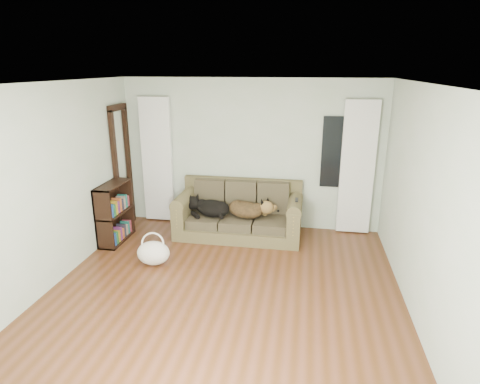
% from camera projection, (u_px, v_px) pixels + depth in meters
% --- Properties ---
extents(floor, '(5.00, 5.00, 0.00)m').
position_uv_depth(floor, '(222.00, 298.00, 5.03)').
color(floor, '#4C2912').
rests_on(floor, ground).
extents(ceiling, '(5.00, 5.00, 0.00)m').
position_uv_depth(ceiling, '(218.00, 84.00, 4.24)').
color(ceiling, white).
rests_on(ceiling, ground).
extents(wall_back, '(4.50, 0.04, 2.60)m').
position_uv_depth(wall_back, '(251.00, 155.00, 6.99)').
color(wall_back, '#A5BC9F').
rests_on(wall_back, ground).
extents(wall_left, '(0.04, 5.00, 2.60)m').
position_uv_depth(wall_left, '(44.00, 190.00, 5.00)').
color(wall_left, '#A5BC9F').
rests_on(wall_left, ground).
extents(wall_right, '(0.04, 5.00, 2.60)m').
position_uv_depth(wall_right, '(426.00, 211.00, 4.27)').
color(wall_right, '#A5BC9F').
rests_on(wall_right, ground).
extents(curtain_left, '(0.55, 0.08, 2.25)m').
position_uv_depth(curtain_left, '(157.00, 160.00, 7.23)').
color(curtain_left, white).
rests_on(curtain_left, ground).
extents(curtain_right, '(0.55, 0.08, 2.25)m').
position_uv_depth(curtain_right, '(357.00, 168.00, 6.66)').
color(curtain_right, white).
rests_on(curtain_right, ground).
extents(window_pane, '(0.50, 0.03, 1.20)m').
position_uv_depth(window_pane, '(337.00, 152.00, 6.69)').
color(window_pane, black).
rests_on(window_pane, wall_back).
extents(door_casing, '(0.07, 0.60, 2.10)m').
position_uv_depth(door_casing, '(123.00, 170.00, 6.99)').
color(door_casing, black).
rests_on(door_casing, ground).
extents(sofa, '(2.09, 0.90, 0.85)m').
position_uv_depth(sofa, '(239.00, 210.00, 6.77)').
color(sofa, brown).
rests_on(sofa, floor).
extents(dog_black_lab, '(0.77, 0.68, 0.27)m').
position_uv_depth(dog_black_lab, '(210.00, 208.00, 6.79)').
color(dog_black_lab, black).
rests_on(dog_black_lab, sofa).
extents(dog_shepherd, '(0.77, 0.67, 0.28)m').
position_uv_depth(dog_shepherd, '(248.00, 209.00, 6.71)').
color(dog_shepherd, black).
rests_on(dog_shepherd, sofa).
extents(tv_remote, '(0.05, 0.18, 0.02)m').
position_uv_depth(tv_remote, '(297.00, 200.00, 6.42)').
color(tv_remote, black).
rests_on(tv_remote, sofa).
extents(tote_bag, '(0.54, 0.45, 0.35)m').
position_uv_depth(tote_bag, '(153.00, 254.00, 5.84)').
color(tote_bag, silver).
rests_on(tote_bag, floor).
extents(bookshelf, '(0.35, 0.80, 0.98)m').
position_uv_depth(bookshelf, '(115.00, 212.00, 6.54)').
color(bookshelf, black).
rests_on(bookshelf, floor).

